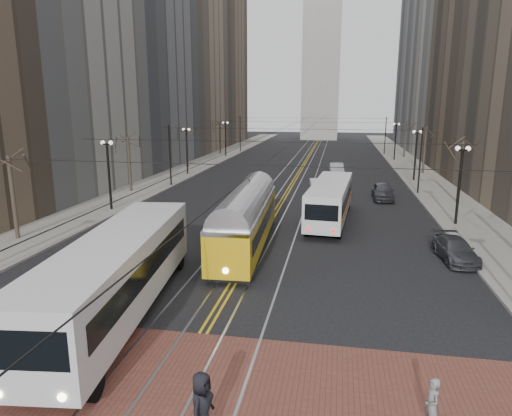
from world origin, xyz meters
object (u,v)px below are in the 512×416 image
at_px(sedan_silver, 336,170).
at_px(pedestrian_b, 432,405).
at_px(cargo_van, 324,199).
at_px(pedestrian_a, 202,406).
at_px(sedan_parked, 455,250).
at_px(sedan_grey, 383,191).
at_px(rear_bus, 330,202).
at_px(transit_bus, 118,277).
at_px(streetcar, 246,224).

xyz_separation_m(sedan_silver, pedestrian_b, (2.91, -45.84, 0.03)).
distance_m(cargo_van, pedestrian_a, 26.50).
xyz_separation_m(sedan_parked, pedestrian_b, (-4.07, -15.05, 0.18)).
bearing_deg(cargo_van, sedan_grey, 46.77).
xyz_separation_m(rear_bus, cargo_van, (-0.50, 2.23, -0.25)).
height_order(rear_bus, cargo_van, rear_bus).
xyz_separation_m(cargo_van, sedan_parked, (7.80, -9.99, -0.62)).
height_order(transit_bus, sedan_silver, transit_bus).
relative_size(rear_bus, sedan_parked, 2.65).
bearing_deg(transit_bus, pedestrian_b, -30.14).
distance_m(streetcar, sedan_grey, 19.34).
bearing_deg(sedan_parked, sedan_silver, 96.83).
bearing_deg(pedestrian_b, rear_bus, 176.51).
relative_size(sedan_grey, pedestrian_a, 2.40).
relative_size(rear_bus, pedestrian_a, 5.99).
height_order(rear_bus, sedan_parked, rear_bus).
bearing_deg(sedan_parked, cargo_van, 122.05).
height_order(rear_bus, pedestrian_a, rear_bus).
height_order(sedan_silver, pedestrian_b, pedestrian_b).
relative_size(streetcar, sedan_grey, 2.79).
height_order(cargo_van, sedan_silver, cargo_van).
bearing_deg(sedan_silver, rear_bus, -94.79).
xyz_separation_m(transit_bus, rear_bus, (8.47, 17.66, -0.21)).
bearing_deg(rear_bus, sedan_grey, 67.20).
height_order(transit_bus, pedestrian_a, transit_bus).
distance_m(sedan_silver, pedestrian_a, 47.30).
relative_size(transit_bus, pedestrian_b, 8.61).
distance_m(sedan_parked, pedestrian_a, 19.30).
height_order(sedan_grey, pedestrian_a, pedestrian_a).
distance_m(sedan_silver, pedestrian_b, 45.93).
relative_size(pedestrian_a, pedestrian_b, 1.21).
bearing_deg(streetcar, rear_bus, 54.10).
bearing_deg(streetcar, cargo_van, 62.85).
xyz_separation_m(rear_bus, pedestrian_b, (3.23, -22.80, -0.70)).
bearing_deg(sedan_parked, transit_bus, -153.79).
bearing_deg(sedan_grey, sedan_parked, -81.41).
height_order(cargo_van, pedestrian_a, cargo_van).
distance_m(cargo_van, pedestrian_b, 25.31).
bearing_deg(sedan_silver, pedestrian_b, -90.36).
height_order(rear_bus, sedan_silver, rear_bus).
bearing_deg(sedan_silver, transit_bus, -106.18).
bearing_deg(transit_bus, sedan_parked, 25.72).
xyz_separation_m(sedan_silver, sedan_parked, (6.98, -30.79, -0.15)).
distance_m(sedan_silver, sedan_parked, 31.57).
bearing_deg(sedan_grey, sedan_silver, 107.35).
xyz_separation_m(streetcar, rear_bus, (5.00, 7.61, -0.01)).
bearing_deg(sedan_parked, rear_bus, 127.31).
bearing_deg(transit_bus, sedan_silver, 71.38).
height_order(transit_bus, pedestrian_b, transit_bus).
distance_m(rear_bus, pedestrian_a, 24.34).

